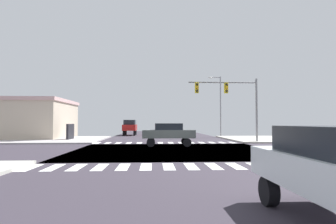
{
  "coord_description": "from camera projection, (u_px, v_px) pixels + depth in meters",
  "views": [
    {
      "loc": [
        -1.44,
        -19.77,
        1.95
      ],
      "look_at": [
        0.01,
        7.66,
        2.98
      ],
      "focal_mm": 30.05,
      "sensor_mm": 36.0,
      "label": 1
    }
  ],
  "objects": [
    {
      "name": "bank_building",
      "position": [
        8.0,
        119.0,
        34.15
      ],
      "size": [
        16.07,
        10.03,
        4.73
      ],
      "color": "#BDAB96",
      "rests_on": "ground"
    },
    {
      "name": "sedan_trailing_3",
      "position": [
        169.0,
        133.0,
        23.26
      ],
      "size": [
        4.3,
        1.8,
        1.88
      ],
      "rotation": [
        0.0,
        0.0,
        4.71
      ],
      "color": "black",
      "rests_on": "ground"
    },
    {
      "name": "ground",
      "position": [
        174.0,
        151.0,
        19.74
      ],
      "size": [
        90.0,
        90.0,
        0.05
      ],
      "color": "#342E38"
    },
    {
      "name": "crosswalk_far",
      "position": [
        165.0,
        143.0,
        27.01
      ],
      "size": [
        13.5,
        2.0,
        0.01
      ],
      "color": "white",
      "rests_on": "ground"
    },
    {
      "name": "street_lamp",
      "position": [
        219.0,
        101.0,
        38.05
      ],
      "size": [
        1.78,
        0.32,
        8.19
      ],
      "color": "gray",
      "rests_on": "ground"
    },
    {
      "name": "sidewalk_corner_nw",
      "position": [
        48.0,
        140.0,
        31.03
      ],
      "size": [
        12.0,
        12.0,
        0.14
      ],
      "color": "#AEA8A9",
      "rests_on": "ground"
    },
    {
      "name": "suv_nearside_1",
      "position": [
        130.0,
        126.0,
        43.12
      ],
      "size": [
        1.96,
        4.6,
        2.34
      ],
      "rotation": [
        0.0,
        0.0,
        3.14
      ],
      "color": "black",
      "rests_on": "ground"
    },
    {
      "name": "sidewalk_corner_ne",
      "position": [
        278.0,
        139.0,
        32.4
      ],
      "size": [
        12.0,
        12.0,
        0.14
      ],
      "color": "#B2ADA3",
      "rests_on": "ground"
    },
    {
      "name": "traffic_signal_mast",
      "position": [
        230.0,
        95.0,
        27.28
      ],
      "size": [
        6.78,
        0.55,
        6.25
      ],
      "color": "gray",
      "rests_on": "ground"
    },
    {
      "name": "crosswalk_near",
      "position": [
        180.0,
        166.0,
        12.44
      ],
      "size": [
        13.5,
        2.0,
        0.01
      ],
      "color": "white",
      "rests_on": "ground"
    }
  ]
}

